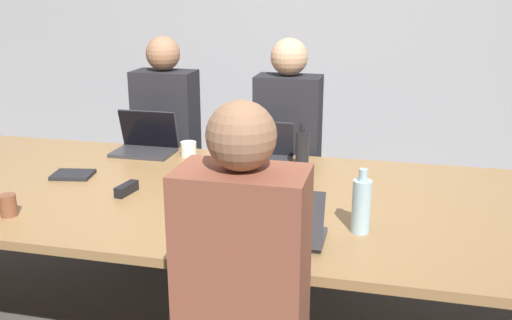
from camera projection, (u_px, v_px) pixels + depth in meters
The scene contains 14 objects.
curtain_wall at pixel (294, 27), 4.88m from camera, with size 12.00×0.06×2.80m.
conference_table at pixel (208, 200), 2.82m from camera, with size 4.50×1.46×0.77m.
cup_near_left at pixel (8, 205), 2.50m from camera, with size 0.07×0.07×0.10m.
laptop_far_center at pixel (266, 149), 3.31m from camera, with size 0.31×0.22×0.22m.
person_far_center at pixel (288, 156), 3.61m from camera, with size 0.40×0.24×1.44m.
cup_far_center at pixel (223, 154), 3.30m from camera, with size 0.09×0.09×0.08m.
bottle_far_center at pixel (302, 150), 3.09m from camera, with size 0.07×0.07×0.27m.
laptop_near_midright at pixel (278, 226), 2.24m from camera, with size 0.36×0.23×0.23m.
bottle_near_midright at pixel (361, 205), 2.32m from camera, with size 0.08×0.08×0.27m.
laptop_far_midleft at pixel (146, 141), 3.46m from camera, with size 0.37×0.25×0.25m.
person_far_midleft at pixel (167, 148), 3.82m from camera, with size 0.40×0.24×1.44m.
cup_far_midleft at pixel (188, 149), 3.39m from camera, with size 0.09×0.09×0.09m.
stapler at pixel (127, 189), 2.78m from camera, with size 0.07×0.15×0.05m.
notebook at pixel (73, 175), 3.03m from camera, with size 0.23×0.19×0.02m.
Camera 1 is at (0.85, -2.51, 1.74)m, focal length 40.00 mm.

